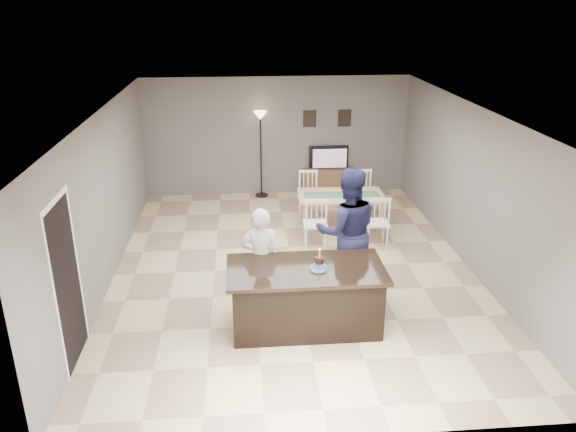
{
  "coord_description": "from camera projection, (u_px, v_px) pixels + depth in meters",
  "views": [
    {
      "loc": [
        -0.83,
        -8.58,
        4.33
      ],
      "look_at": [
        -0.11,
        -0.3,
        1.08
      ],
      "focal_mm": 35.0,
      "sensor_mm": 36.0,
      "label": 1
    }
  ],
  "objects": [
    {
      "name": "plate_stack",
      "position": [
        318.0,
        268.0,
        7.56
      ],
      "size": [
        0.23,
        0.23,
        0.04
      ],
      "color": "white",
      "rests_on": "kitchen_island"
    },
    {
      "name": "woman",
      "position": [
        261.0,
        259.0,
        8.11
      ],
      "size": [
        0.59,
        0.4,
        1.58
      ],
      "primitive_type": "imported",
      "rotation": [
        0.0,
        0.0,
        3.09
      ],
      "color": "silver",
      "rests_on": "floor"
    },
    {
      "name": "television",
      "position": [
        329.0,
        158.0,
        12.95
      ],
      "size": [
        0.91,
        0.12,
        0.53
      ],
      "primitive_type": "imported",
      "rotation": [
        0.0,
        0.0,
        3.14
      ],
      "color": "black",
      "rests_on": "tv_console"
    },
    {
      "name": "tv_console",
      "position": [
        329.0,
        182.0,
        13.09
      ],
      "size": [
        1.2,
        0.4,
        0.6
      ],
      "primitive_type": "cube",
      "color": "brown",
      "rests_on": "floor"
    },
    {
      "name": "tv_screen_glow",
      "position": [
        330.0,
        158.0,
        12.87
      ],
      "size": [
        0.78,
        0.0,
        0.78
      ],
      "primitive_type": "plane",
      "rotation": [
        1.57,
        0.0,
        3.14
      ],
      "color": "#DD5918",
      "rests_on": "tv_console"
    },
    {
      "name": "birthday_cake",
      "position": [
        319.0,
        261.0,
        7.66
      ],
      "size": [
        0.17,
        0.17,
        0.26
      ],
      "color": "#EEB246",
      "rests_on": "kitchen_island"
    },
    {
      "name": "doorway",
      "position": [
        65.0,
        269.0,
        6.77
      ],
      "size": [
        0.0,
        2.1,
        2.65
      ],
      "color": "black",
      "rests_on": "floor"
    },
    {
      "name": "kitchen_island",
      "position": [
        306.0,
        297.0,
        7.77
      ],
      "size": [
        2.15,
        1.1,
        0.9
      ],
      "color": "black",
      "rests_on": "floor"
    },
    {
      "name": "dining_table",
      "position": [
        341.0,
        201.0,
        10.86
      ],
      "size": [
        1.68,
        1.91,
        1.0
      ],
      "rotation": [
        0.0,
        0.0,
        -0.04
      ],
      "color": "tan",
      "rests_on": "floor"
    },
    {
      "name": "floor",
      "position": [
        293.0,
        268.0,
        9.6
      ],
      "size": [
        8.0,
        8.0,
        0.0
      ],
      "primitive_type": "plane",
      "color": "#D4BB88",
      "rests_on": "ground"
    },
    {
      "name": "picture_frames",
      "position": [
        327.0,
        118.0,
        12.75
      ],
      "size": [
        1.1,
        0.02,
        0.38
      ],
      "color": "black",
      "rests_on": "room_shell"
    },
    {
      "name": "man",
      "position": [
        347.0,
        232.0,
        8.5
      ],
      "size": [
        0.98,
        0.77,
        2.01
      ],
      "primitive_type": "imported",
      "rotation": [
        0.0,
        0.0,
        3.14
      ],
      "color": "#1B1C3D",
      "rests_on": "floor"
    },
    {
      "name": "room_shell",
      "position": [
        293.0,
        174.0,
        8.99
      ],
      "size": [
        8.0,
        8.0,
        8.0
      ],
      "color": "slate",
      "rests_on": "floor"
    },
    {
      "name": "floor_lamp",
      "position": [
        260.0,
        131.0,
        12.53
      ],
      "size": [
        0.3,
        0.3,
        1.97
      ],
      "color": "black",
      "rests_on": "floor"
    }
  ]
}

